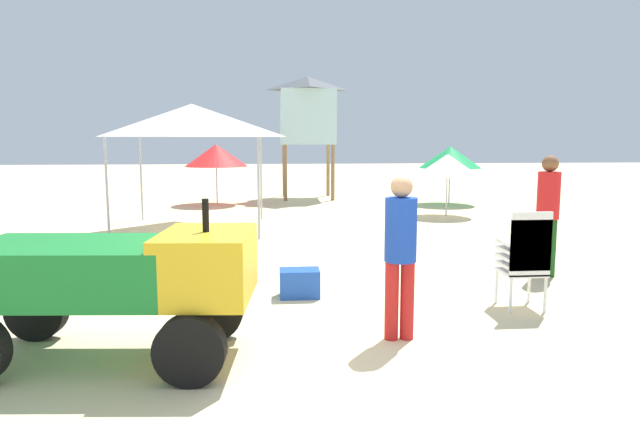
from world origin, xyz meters
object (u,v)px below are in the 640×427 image
Objects in this scene: lifeguard_tower at (307,110)px; surfboard_pile at (87,266)px; cooler_box at (300,283)px; lifeguard_near_left at (400,247)px; beach_umbrella_far at (216,155)px; beach_umbrella_mid at (447,165)px; beach_umbrella_left at (450,157)px; stacked_plastic_chairs at (526,253)px; popup_canopy at (192,121)px; utility_cart at (119,277)px; lifeguard_near_center at (548,207)px.

surfboard_pile is at bearing -110.35° from lifeguard_tower.
lifeguard_tower reaches higher than cooler_box.
lifeguard_near_left is 3.27× the size of cooler_box.
cooler_box is at bearing -79.11° from beach_umbrella_far.
beach_umbrella_left is at bearing 70.85° from beach_umbrella_mid.
lifeguard_near_left is 12.56m from beach_umbrella_far.
beach_umbrella_far reaches higher than stacked_plastic_chairs.
beach_umbrella_mid is (3.35, -4.80, -1.62)m from lifeguard_tower.
lifeguard_near_left is (4.03, -3.02, 0.80)m from surfboard_pile.
stacked_plastic_chairs is at bearing -54.30° from popup_canopy.
lifeguard_near_left is (-1.70, -0.84, 0.26)m from stacked_plastic_chairs.
surfboard_pile is at bearing 159.16° from stacked_plastic_chairs.
popup_canopy is at bearing 109.89° from cooler_box.
popup_canopy is 1.56× the size of beach_umbrella_far.
surfboard_pile is 1.28× the size of beach_umbrella_far.
utility_cart is at bearing -131.77° from cooler_box.
stacked_plastic_chairs is at bearing 14.80° from utility_cart.
stacked_plastic_chairs is at bearing -101.19° from beach_umbrella_mid.
utility_cart is 1.07× the size of surfboard_pile.
beach_umbrella_mid is at bearing 57.21° from utility_cart.
lifeguard_tower is (-2.78, 11.38, 1.93)m from lifeguard_near_center.
cooler_box is (-4.24, -7.34, -1.16)m from beach_umbrella_mid.
lifeguard_near_center is at bearing -5.24° from surfboard_pile.
stacked_plastic_chairs is 0.67× the size of lifeguard_near_center.
utility_cart is 6.07m from lifeguard_near_center.
popup_canopy is (-5.77, 5.02, 1.39)m from lifeguard_near_center.
popup_canopy is 1.85× the size of beach_umbrella_mid.
beach_umbrella_far reaches higher than surfboard_pile.
utility_cart is at bearing -67.95° from surfboard_pile.
lifeguard_tower is (-0.04, 13.78, 2.00)m from lifeguard_near_left.
surfboard_pile is (-1.35, 3.34, -0.63)m from utility_cart.
beach_umbrella_left is at bearing -26.59° from lifeguard_tower.
stacked_plastic_chairs is 0.49× the size of surfboard_pile.
beach_umbrella_mid is (6.33, 1.56, -1.08)m from popup_canopy.
cooler_box is (-3.67, -0.76, -0.86)m from lifeguard_near_center.
beach_umbrella_left reaches higher than beach_umbrella_mid.
beach_umbrella_left is 7.22m from beach_umbrella_far.
stacked_plastic_chairs reaches higher than cooler_box.
lifeguard_near_left is at bearing -110.24° from beach_umbrella_mid.
popup_canopy is (1.01, 4.40, 2.27)m from surfboard_pile.
stacked_plastic_chairs is 1.92m from lifeguard_near_left.
beach_umbrella_far is at bearing 112.34° from stacked_plastic_chairs.
utility_cart is at bearing -87.44° from popup_canopy.
beach_umbrella_left is (4.23, 11.63, 0.50)m from lifeguard_near_left.
lifeguard_tower is at bearing 28.48° from beach_umbrella_far.
lifeguard_near_left is 0.55× the size of popup_canopy.
stacked_plastic_chairs is at bearing -103.20° from beach_umbrella_left.
cooler_box is (2.09, -5.78, -2.25)m from popup_canopy.
beach_umbrella_mid is (1.61, 8.14, 0.65)m from stacked_plastic_chairs.
lifeguard_near_center is 0.94× the size of beach_umbrella_left.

